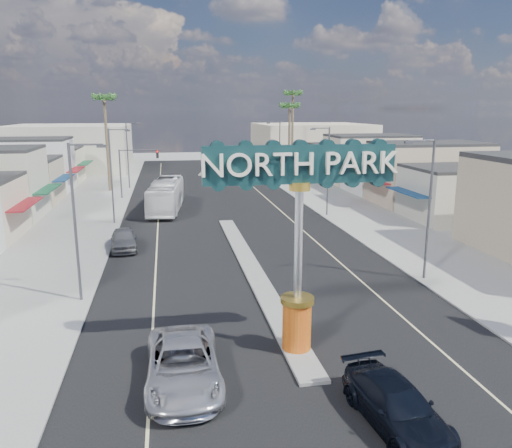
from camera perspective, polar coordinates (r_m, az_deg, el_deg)
name	(u,v)px	position (r m, az deg, el deg)	size (l,w,h in m)	color
ground	(225,220)	(49.67, -3.62, 0.49)	(160.00, 160.00, 0.00)	gray
road	(225,220)	(49.67, -3.62, 0.49)	(20.00, 120.00, 0.01)	black
median_island	(252,268)	(34.35, -0.49, -5.09)	(1.30, 30.00, 0.16)	gray
sidewalk_left	(77,225)	(50.08, -19.74, -0.09)	(8.00, 120.00, 0.12)	gray
sidewalk_right	(358,214)	(53.07, 11.57, 1.13)	(8.00, 120.00, 0.12)	gray
storefront_row_left	(3,178)	(64.38, -26.93, 4.69)	(12.00, 42.00, 6.00)	beige
storefront_row_right	(394,169)	(68.37, 15.51, 6.04)	(12.00, 42.00, 6.00)	#B7B29E
backdrop_far_left	(71,148)	(94.87, -20.43, 8.14)	(20.00, 20.00, 8.00)	#B7B29E
backdrop_far_right	(311,145)	(97.39, 6.28, 8.97)	(20.00, 20.00, 8.00)	beige
gateway_sign	(299,224)	(21.45, 4.93, -0.05)	(8.20, 1.50, 9.15)	red
traffic_signal_left	(135,164)	(62.62, -13.63, 6.72)	(5.09, 0.45, 6.00)	#47474C
traffic_signal_right	(283,161)	(64.21, 3.08, 7.21)	(5.09, 0.45, 6.00)	#47474C
streetlight_l_near	(77,215)	(29.17, -19.74, 0.99)	(2.03, 0.22, 9.00)	#47474C
streetlight_l_mid	(113,171)	(48.76, -16.04, 5.82)	(2.03, 0.22, 9.00)	#47474C
streetlight_l_far	(129,152)	(70.58, -14.34, 8.00)	(2.03, 0.22, 9.00)	#47474C
streetlight_r_near	(427,203)	(32.87, 18.99, 2.33)	(2.03, 0.22, 9.00)	#47474C
streetlight_r_mid	(327,167)	(51.07, 8.08, 6.50)	(2.03, 0.22, 9.00)	#47474C
streetlight_r_far	(279,150)	(72.19, 2.59, 8.49)	(2.03, 0.22, 9.00)	#47474C
palm_left_far	(104,103)	(68.59, -16.95, 13.10)	(2.60, 2.60, 13.10)	brown
palm_right_mid	(290,110)	(76.45, 3.88, 12.88)	(2.60, 2.60, 12.10)	brown
palm_right_far	(293,98)	(82.77, 4.25, 14.12)	(2.60, 2.60, 14.10)	brown
suv_left	(183,364)	(20.75, -8.32, -15.58)	(2.90, 6.30, 1.75)	silver
suv_right	(396,406)	(18.97, 15.75, -19.35)	(2.13, 5.24, 1.52)	black
car_parked_left	(124,239)	(40.33, -14.87, -1.69)	(1.94, 4.83, 1.65)	slate
city_bus	(166,195)	(54.60, -10.24, 3.24)	(2.81, 12.02, 3.35)	white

